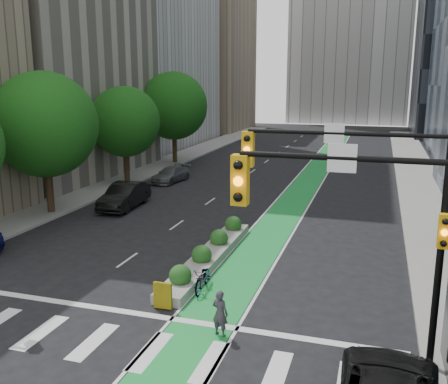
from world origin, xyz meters
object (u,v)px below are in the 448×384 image
Objects in this scene: parked_car_left_mid at (125,196)px; cyclist at (220,313)px; bicycle at (203,278)px; median_planter at (209,253)px; parked_car_left_far at (171,174)px.

cyclist is at bearing -55.15° from parked_car_left_mid.
parked_car_left_mid is at bearing 126.75° from bicycle.
cyclist is (2.58, -6.42, 0.42)m from median_planter.
median_planter is 6.48× the size of cyclist.
parked_car_left_mid reaches higher than cyclist.
cyclist reaches higher than parked_car_left_far.
median_planter is 3.24m from bicycle.
cyclist reaches higher than bicycle.
bicycle is at bearing -52.60° from parked_car_left_mid.
median_planter is 6.93m from cyclist.
bicycle is 0.38× the size of parked_car_left_mid.
cyclist is at bearing -68.10° from median_planter.
parked_car_left_mid is at bearing 137.98° from median_planter.
cyclist is 0.32× the size of parked_car_left_mid.
median_planter is at bearing -45.36° from parked_car_left_mid.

